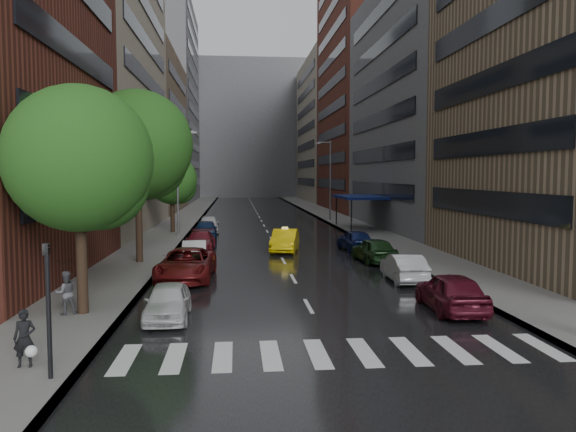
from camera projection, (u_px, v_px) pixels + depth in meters
name	position (u px, v px, depth m)	size (l,w,h in m)	color
ground	(324.00, 334.00, 18.67)	(220.00, 220.00, 0.00)	gray
road	(260.00, 218.00, 68.32)	(14.00, 140.00, 0.01)	black
sidewalk_left	(185.00, 218.00, 67.48)	(4.00, 140.00, 0.15)	gray
sidewalk_right	(333.00, 217.00, 69.14)	(4.00, 140.00, 0.15)	gray
crosswalk	(341.00, 353.00, 16.70)	(13.15, 2.80, 0.01)	silver
buildings_left	(144.00, 94.00, 74.49)	(8.00, 108.00, 38.00)	maroon
buildings_right	(369.00, 102.00, 75.25)	(8.05, 109.10, 36.00)	#937A5B
building_far	(248.00, 130.00, 134.66)	(40.00, 14.00, 32.00)	slate
tree_near	(79.00, 159.00, 20.51)	(5.39, 5.39, 8.59)	#382619
tree_mid	(137.00, 145.00, 32.72)	(6.44, 6.44, 10.26)	#382619
tree_far	(172.00, 180.00, 50.25)	(4.46, 4.46, 7.11)	#382619
taxi	(285.00, 240.00, 38.64)	(1.64, 4.70, 1.55)	#DFBD0B
parked_cars_left	(198.00, 244.00, 36.68)	(2.92, 35.33, 1.60)	silver
parked_cars_right	(389.00, 258.00, 30.63)	(2.23, 22.13, 1.55)	#51101F
ped_bag_walker	(25.00, 339.00, 15.01)	(0.66, 0.47, 1.56)	black
ped_black_umbrella	(65.00, 281.00, 20.62)	(0.98, 0.98, 2.09)	#55555A
traffic_light	(48.00, 298.00, 14.07)	(0.18, 0.15, 3.45)	black
street_lamp_left	(179.00, 180.00, 47.39)	(1.74, 0.22, 9.00)	gray
street_lamp_right	(330.00, 178.00, 63.70)	(1.74, 0.22, 9.00)	gray
awning	(360.00, 197.00, 54.02)	(4.00, 8.00, 3.12)	navy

